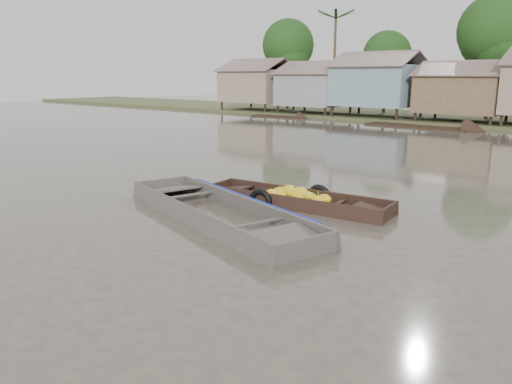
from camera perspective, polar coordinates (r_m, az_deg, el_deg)
The scene contains 3 objects.
ground at distance 12.09m, azimuth -4.83°, elevation -3.80°, with size 120.00×120.00×0.00m, color #463E35.
banana_boat at distance 13.92m, azimuth 4.32°, elevation -0.88°, with size 5.50×1.89×0.77m.
viewer_boat at distance 12.64m, azimuth -4.22°, elevation -2.80°, with size 7.27×3.69×0.57m.
Camera 1 is at (8.15, -8.21, 3.53)m, focal length 35.00 mm.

